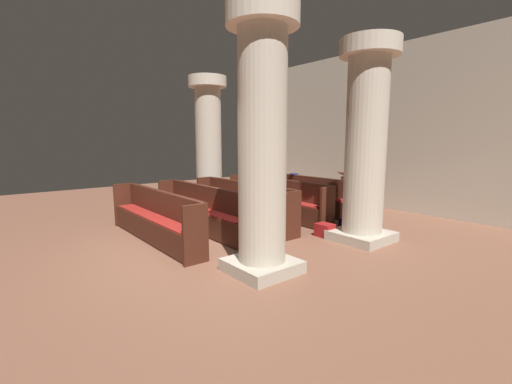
{
  "coord_description": "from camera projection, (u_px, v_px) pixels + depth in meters",
  "views": [
    {
      "loc": [
        5.33,
        -2.98,
        1.94
      ],
      "look_at": [
        -0.74,
        1.98,
        0.75
      ],
      "focal_mm": 24.05,
      "sensor_mm": 36.0,
      "label": 1
    }
  ],
  "objects": [
    {
      "name": "pew_row_1",
      "position": [
        276.0,
        198.0,
        8.63
      ],
      "size": [
        3.36,
        0.46,
        0.96
      ],
      "color": "#4C2316",
      "rests_on": "ground"
    },
    {
      "name": "pillar_aisle_rear",
      "position": [
        262.0,
        140.0,
        4.82
      ],
      "size": [
        1.0,
        1.0,
        3.74
      ],
      "color": "#B6AD9A",
      "rests_on": "ground"
    },
    {
      "name": "pew_row_4",
      "position": [
        154.0,
        215.0,
        6.62
      ],
      "size": [
        3.36,
        0.46,
        0.96
      ],
      "color": "#4C2316",
      "rests_on": "ground"
    },
    {
      "name": "pew_row_3",
      "position": [
        202.0,
        208.0,
        7.29
      ],
      "size": [
        3.36,
        0.46,
        0.96
      ],
      "color": "#4C2316",
      "rests_on": "ground"
    },
    {
      "name": "pillar_aisle_side",
      "position": [
        366.0,
        140.0,
        6.41
      ],
      "size": [
        1.1,
        1.1,
        3.74
      ],
      "color": "#B6AD9A",
      "rests_on": "ground"
    },
    {
      "name": "pew_row_0",
      "position": [
        305.0,
        193.0,
        9.3
      ],
      "size": [
        3.36,
        0.47,
        0.96
      ],
      "color": "#4C2316",
      "rests_on": "ground"
    },
    {
      "name": "pew_row_2",
      "position": [
        242.0,
        202.0,
        7.96
      ],
      "size": [
        3.36,
        0.47,
        0.96
      ],
      "color": "#4C2316",
      "rests_on": "ground"
    },
    {
      "name": "ground_plane",
      "position": [
        197.0,
        248.0,
        6.23
      ],
      "size": [
        19.2,
        19.2,
        0.0
      ],
      "primitive_type": "plane",
      "color": "brown"
    },
    {
      "name": "pillar_far_side",
      "position": [
        208.0,
        140.0,
        10.06
      ],
      "size": [
        1.1,
        1.1,
        3.74
      ],
      "color": "#B6AD9A",
      "rests_on": "ground"
    },
    {
      "name": "kneeler_box_navy",
      "position": [
        350.0,
        224.0,
        7.6
      ],
      "size": [
        0.39,
        0.27,
        0.21
      ],
      "primitive_type": "cube",
      "color": "navy",
      "rests_on": "ground"
    },
    {
      "name": "back_wall",
      "position": [
        384.0,
        129.0,
        9.7
      ],
      "size": [
        10.0,
        0.16,
        4.5
      ],
      "primitive_type": "cube",
      "color": "beige",
      "rests_on": "ground"
    },
    {
      "name": "kneeler_box_red",
      "position": [
        325.0,
        230.0,
        6.94
      ],
      "size": [
        0.35,
        0.28,
        0.26
      ],
      "primitive_type": "cube",
      "color": "maroon",
      "rests_on": "ground"
    },
    {
      "name": "hymn_book",
      "position": [
        294.0,
        174.0,
        9.82
      ],
      "size": [
        0.15,
        0.21,
        0.04
      ],
      "primitive_type": "cube",
      "color": "navy",
      "rests_on": "pew_row_0"
    },
    {
      "name": "lectern",
      "position": [
        348.0,
        195.0,
        9.44
      ],
      "size": [
        0.48,
        0.45,
        1.08
      ],
      "color": "brown",
      "rests_on": "ground"
    }
  ]
}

